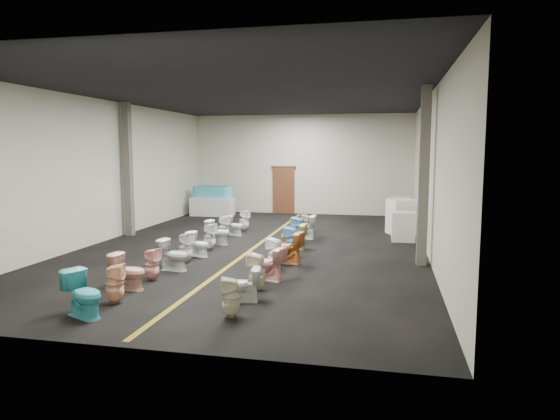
# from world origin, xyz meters

# --- Properties ---
(floor) EXTENTS (16.00, 16.00, 0.00)m
(floor) POSITION_xyz_m (0.00, 0.00, 0.00)
(floor) COLOR black
(floor) RESTS_ON ground
(ceiling) EXTENTS (16.00, 16.00, 0.00)m
(ceiling) POSITION_xyz_m (0.00, 0.00, 4.50)
(ceiling) COLOR black
(ceiling) RESTS_ON ground
(wall_back) EXTENTS (10.00, 0.00, 10.00)m
(wall_back) POSITION_xyz_m (0.00, 8.00, 2.25)
(wall_back) COLOR #BBB89F
(wall_back) RESTS_ON ground
(wall_front) EXTENTS (10.00, 0.00, 10.00)m
(wall_front) POSITION_xyz_m (0.00, -8.00, 2.25)
(wall_front) COLOR #BBB89F
(wall_front) RESTS_ON ground
(wall_left) EXTENTS (0.00, 16.00, 16.00)m
(wall_left) POSITION_xyz_m (-5.00, 0.00, 2.25)
(wall_left) COLOR #BBB89F
(wall_left) RESTS_ON ground
(wall_right) EXTENTS (0.00, 16.00, 16.00)m
(wall_right) POSITION_xyz_m (5.00, 0.00, 2.25)
(wall_right) COLOR #BBB89F
(wall_right) RESTS_ON ground
(aisle_stripe) EXTENTS (0.12, 15.60, 0.01)m
(aisle_stripe) POSITION_xyz_m (0.00, 0.00, 0.00)
(aisle_stripe) COLOR #7E6612
(aisle_stripe) RESTS_ON floor
(back_door) EXTENTS (1.00, 0.10, 2.10)m
(back_door) POSITION_xyz_m (-0.80, 7.94, 1.05)
(back_door) COLOR #562D19
(back_door) RESTS_ON floor
(door_frame) EXTENTS (1.15, 0.08, 0.10)m
(door_frame) POSITION_xyz_m (-0.80, 7.95, 2.12)
(door_frame) COLOR #331C11
(door_frame) RESTS_ON back_door
(column_left) EXTENTS (0.25, 0.25, 4.50)m
(column_left) POSITION_xyz_m (-4.75, 1.00, 2.25)
(column_left) COLOR #59544C
(column_left) RESTS_ON floor
(column_right) EXTENTS (0.25, 0.25, 4.50)m
(column_right) POSITION_xyz_m (4.75, -1.50, 2.25)
(column_right) COLOR #59544C
(column_right) RESTS_ON floor
(display_table) EXTENTS (1.85, 0.96, 0.82)m
(display_table) POSITION_xyz_m (-3.74, 6.51, 0.41)
(display_table) COLOR silver
(display_table) RESTS_ON floor
(bathtub) EXTENTS (1.86, 0.73, 0.55)m
(bathtub) POSITION_xyz_m (-3.74, 6.51, 1.07)
(bathtub) COLOR #42ACC0
(bathtub) RESTS_ON display_table
(appliance_crate_a) EXTENTS (0.75, 0.75, 0.94)m
(appliance_crate_a) POSITION_xyz_m (4.40, 1.87, 0.47)
(appliance_crate_a) COLOR silver
(appliance_crate_a) RESTS_ON floor
(appliance_crate_b) EXTENTS (1.16, 1.16, 1.22)m
(appliance_crate_b) POSITION_xyz_m (4.40, 3.16, 0.61)
(appliance_crate_b) COLOR white
(appliance_crate_b) RESTS_ON floor
(appliance_crate_c) EXTENTS (0.84, 0.84, 0.78)m
(appliance_crate_c) POSITION_xyz_m (4.40, 4.67, 0.39)
(appliance_crate_c) COLOR white
(appliance_crate_c) RESTS_ON floor
(appliance_crate_d) EXTENTS (0.86, 0.86, 1.03)m
(appliance_crate_d) POSITION_xyz_m (4.40, 6.25, 0.52)
(appliance_crate_d) COLOR beige
(appliance_crate_d) RESTS_ON floor
(toilet_left_0) EXTENTS (0.93, 0.76, 0.83)m
(toilet_left_0) POSITION_xyz_m (-1.28, -6.90, 0.41)
(toilet_left_0) COLOR teal
(toilet_left_0) RESTS_ON floor
(toilet_left_1) EXTENTS (0.43, 0.42, 0.77)m
(toilet_left_1) POSITION_xyz_m (-1.17, -6.08, 0.38)
(toilet_left_1) COLOR #F6B78F
(toilet_left_1) RESTS_ON floor
(toilet_left_2) EXTENTS (0.79, 0.50, 0.77)m
(toilet_left_2) POSITION_xyz_m (-1.40, -5.15, 0.39)
(toilet_left_2) COLOR #E0A88E
(toilet_left_2) RESTS_ON floor
(toilet_left_3) EXTENTS (0.40, 0.39, 0.74)m
(toilet_left_3) POSITION_xyz_m (-1.26, -4.38, 0.37)
(toilet_left_3) COLOR #EDADA5
(toilet_left_3) RESTS_ON floor
(toilet_left_4) EXTENTS (0.79, 0.51, 0.77)m
(toilet_left_4) POSITION_xyz_m (-1.17, -3.38, 0.38)
(toilet_left_4) COLOR silver
(toilet_left_4) RESTS_ON floor
(toilet_left_5) EXTENTS (0.48, 0.47, 0.79)m
(toilet_left_5) POSITION_xyz_m (-1.24, -2.49, 0.39)
(toilet_left_5) COLOR white
(toilet_left_5) RESTS_ON floor
(toilet_left_6) EXTENTS (0.75, 0.57, 0.68)m
(toilet_left_6) POSITION_xyz_m (-1.18, -1.74, 0.34)
(toilet_left_6) COLOR white
(toilet_left_6) RESTS_ON floor
(toilet_left_7) EXTENTS (0.43, 0.42, 0.79)m
(toilet_left_7) POSITION_xyz_m (-1.19, -0.85, 0.39)
(toilet_left_7) COLOR white
(toilet_left_7) RESTS_ON floor
(toilet_left_8) EXTENTS (0.79, 0.51, 0.76)m
(toilet_left_8) POSITION_xyz_m (-1.23, 0.04, 0.38)
(toilet_left_8) COLOR silver
(toilet_left_8) RESTS_ON floor
(toilet_left_9) EXTENTS (0.40, 0.40, 0.79)m
(toilet_left_9) POSITION_xyz_m (-1.35, 0.90, 0.40)
(toilet_left_9) COLOR white
(toilet_left_9) RESTS_ON floor
(toilet_left_10) EXTENTS (0.74, 0.56, 0.67)m
(toilet_left_10) POSITION_xyz_m (-1.22, 1.72, 0.33)
(toilet_left_10) COLOR white
(toilet_left_10) RESTS_ON floor
(toilet_left_11) EXTENTS (0.41, 0.40, 0.76)m
(toilet_left_11) POSITION_xyz_m (-1.17, 2.70, 0.38)
(toilet_left_11) COLOR white
(toilet_left_11) RESTS_ON floor
(toilet_right_0) EXTENTS (0.40, 0.40, 0.72)m
(toilet_right_0) POSITION_xyz_m (1.24, -6.39, 0.36)
(toilet_right_0) COLOR beige
(toilet_right_0) RESTS_ON floor
(toilet_right_1) EXTENTS (0.73, 0.51, 0.67)m
(toilet_right_1) POSITION_xyz_m (1.19, -5.47, 0.34)
(toilet_right_1) COLOR white
(toilet_right_1) RESTS_ON floor
(toilet_right_2) EXTENTS (0.39, 0.39, 0.79)m
(toilet_right_2) POSITION_xyz_m (1.24, -4.61, 0.39)
(toilet_right_2) COLOR beige
(toilet_right_2) RESTS_ON floor
(toilet_right_3) EXTENTS (0.84, 0.63, 0.76)m
(toilet_right_3) POSITION_xyz_m (1.29, -3.79, 0.38)
(toilet_right_3) COLOR #FBB1AF
(toilet_right_3) RESTS_ON floor
(toilet_right_4) EXTENTS (0.44, 0.44, 0.79)m
(toilet_right_4) POSITION_xyz_m (1.21, -2.78, 0.39)
(toilet_right_4) COLOR white
(toilet_right_4) RESTS_ON floor
(toilet_right_5) EXTENTS (0.88, 0.60, 0.83)m
(toilet_right_5) POSITION_xyz_m (1.38, -2.06, 0.42)
(toilet_right_5) COLOR orange
(toilet_right_5) RESTS_ON floor
(toilet_right_6) EXTENTS (0.46, 0.45, 0.82)m
(toilet_right_6) POSITION_xyz_m (1.33, -1.18, 0.41)
(toilet_right_6) COLOR #78B0E6
(toilet_right_6) RESTS_ON floor
(toilet_right_7) EXTENTS (0.75, 0.44, 0.76)m
(toilet_right_7) POSITION_xyz_m (1.20, -0.23, 0.38)
(toilet_right_7) COLOR #EDD95E
(toilet_right_7) RESTS_ON floor
(toilet_right_8) EXTENTS (0.51, 0.51, 0.85)m
(toilet_right_8) POSITION_xyz_m (1.21, 0.59, 0.43)
(toilet_right_8) COLOR #66A8CA
(toilet_right_8) RESTS_ON floor
(toilet_right_9) EXTENTS (0.79, 0.47, 0.79)m
(toilet_right_9) POSITION_xyz_m (1.22, 1.54, 0.40)
(toilet_right_9) COLOR white
(toilet_right_9) RESTS_ON floor
(toilet_right_10) EXTENTS (0.40, 0.40, 0.70)m
(toilet_right_10) POSITION_xyz_m (1.18, 2.36, 0.35)
(toilet_right_10) COLOR beige
(toilet_right_10) RESTS_ON floor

